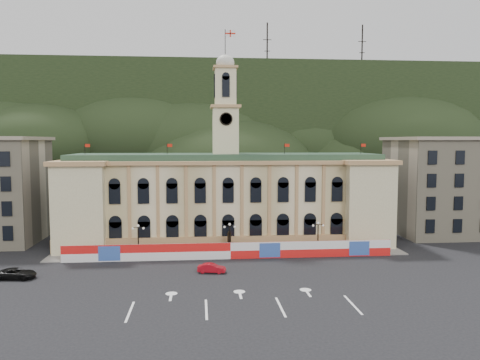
{
  "coord_description": "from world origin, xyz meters",
  "views": [
    {
      "loc": [
        -4.64,
        -54.48,
        17.88
      ],
      "look_at": [
        1.7,
        18.0,
        11.76
      ],
      "focal_mm": 35.0,
      "sensor_mm": 36.0,
      "label": 1
    }
  ],
  "objects": [
    {
      "name": "hill_ridge",
      "position": [
        0.03,
        121.99,
        19.48
      ],
      "size": [
        230.0,
        80.0,
        64.0
      ],
      "color": "black",
      "rests_on": "ground"
    },
    {
      "name": "pavement",
      "position": [
        0.0,
        17.75,
        0.08
      ],
      "size": [
        56.0,
        5.5,
        0.16
      ],
      "primitive_type": "cube",
      "color": "slate",
      "rests_on": "ground"
    },
    {
      "name": "side_building_right",
      "position": [
        43.0,
        30.93,
        9.33
      ],
      "size": [
        21.0,
        17.0,
        18.6
      ],
      "color": "tan",
      "rests_on": "ground"
    },
    {
      "name": "lamp_center",
      "position": [
        0.0,
        17.0,
        3.07
      ],
      "size": [
        1.96,
        0.44,
        5.15
      ],
      "color": "black",
      "rests_on": "ground"
    },
    {
      "name": "red_sedan",
      "position": [
        -3.05,
        7.82,
        0.63
      ],
      "size": [
        2.65,
        4.27,
        1.26
      ],
      "primitive_type": "imported",
      "rotation": [
        0.0,
        0.0,
        1.39
      ],
      "color": "#A10B16",
      "rests_on": "ground"
    },
    {
      "name": "black_suv",
      "position": [
        -28.42,
        7.2,
        0.7
      ],
      "size": [
        3.33,
        5.49,
        1.39
      ],
      "primitive_type": "imported",
      "rotation": [
        0.0,
        0.0,
        1.47
      ],
      "color": "black",
      "rests_on": "ground"
    },
    {
      "name": "statue",
      "position": [
        0.0,
        18.0,
        1.19
      ],
      "size": [
        1.4,
        1.4,
        3.72
      ],
      "color": "#595651",
      "rests_on": "ground"
    },
    {
      "name": "ground",
      "position": [
        0.0,
        0.0,
        0.0
      ],
      "size": [
        260.0,
        260.0,
        0.0
      ],
      "primitive_type": "plane",
      "color": "black",
      "rests_on": "ground"
    },
    {
      "name": "city_hall",
      "position": [
        0.0,
        27.63,
        7.85
      ],
      "size": [
        56.2,
        17.6,
        37.1
      ],
      "color": "beige",
      "rests_on": "ground"
    },
    {
      "name": "lamp_left",
      "position": [
        -14.0,
        17.0,
        3.07
      ],
      "size": [
        1.96,
        0.44,
        5.15
      ],
      "color": "black",
      "rests_on": "ground"
    },
    {
      "name": "lane_markings",
      "position": [
        0.0,
        -5.0,
        0.0
      ],
      "size": [
        26.0,
        10.0,
        0.02
      ],
      "primitive_type": null,
      "color": "white",
      "rests_on": "ground"
    },
    {
      "name": "lamp_right",
      "position": [
        14.0,
        17.0,
        3.07
      ],
      "size": [
        1.96,
        0.44,
        5.15
      ],
      "color": "black",
      "rests_on": "ground"
    },
    {
      "name": "hoarding_fence",
      "position": [
        0.06,
        15.07,
        1.25
      ],
      "size": [
        50.0,
        0.44,
        2.5
      ],
      "color": "red",
      "rests_on": "ground"
    }
  ]
}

